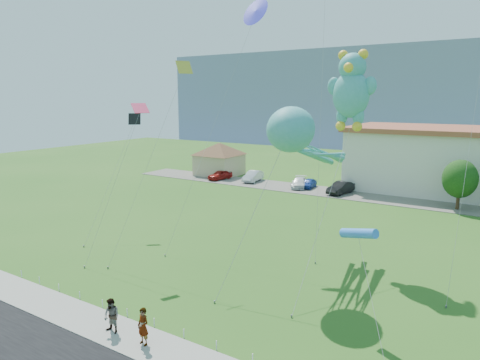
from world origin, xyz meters
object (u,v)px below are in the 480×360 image
at_px(pedestrian_right, 112,316).
at_px(teddy_bear_kite, 351,89).
at_px(parked_car_white, 299,183).
at_px(octopus_kite, 299,139).
at_px(pedestrian_left, 143,326).
at_px(parked_car_silver, 253,176).
at_px(parked_car_red, 220,175).
at_px(parked_car_black, 341,188).
at_px(pavilion, 219,156).
at_px(parked_car_blue, 309,183).

relative_size(pedestrian_right, teddy_bear_kite, 0.12).
relative_size(parked_car_white, octopus_kite, 0.36).
bearing_deg(teddy_bear_kite, octopus_kite, -105.70).
bearing_deg(parked_car_white, pedestrian_left, -93.68).
bearing_deg(pedestrian_right, parked_car_silver, 108.88).
distance_m(octopus_kite, teddy_bear_kite, 6.70).
height_order(parked_car_red, teddy_bear_kite, teddy_bear_kite).
bearing_deg(pedestrian_right, parked_car_black, 90.06).
xyz_separation_m(pedestrian_right, parked_car_white, (-6.93, 38.45, -0.29)).
xyz_separation_m(pedestrian_left, parked_car_silver, (-16.47, 38.82, -0.22)).
relative_size(pavilion, parked_car_black, 2.03).
distance_m(parked_car_black, teddy_bear_kite, 24.07).
height_order(parked_car_red, octopus_kite, octopus_kite).
xyz_separation_m(pedestrian_right, parked_car_black, (-0.94, 37.70, -0.20)).
xyz_separation_m(pavilion, teddy_bear_kite, (27.79, -23.04, 9.53)).
height_order(pedestrian_left, parked_car_silver, pedestrian_left).
distance_m(parked_car_blue, teddy_bear_kite, 26.85).
relative_size(pedestrian_left, teddy_bear_kite, 0.12).
height_order(parked_car_red, parked_car_silver, parked_car_silver).
height_order(pavilion, pedestrian_left, pavilion).
xyz_separation_m(pedestrian_left, parked_car_white, (-9.05, 38.38, -0.32)).
bearing_deg(pedestrian_left, parked_car_blue, 108.01).
bearing_deg(pavilion, pedestrian_left, -59.79).
height_order(pavilion, parked_car_red, pavilion).
bearing_deg(parked_car_black, parked_car_silver, -174.40).
bearing_deg(parked_car_silver, parked_car_blue, -6.48).
distance_m(pavilion, parked_car_silver, 7.92).
height_order(pedestrian_left, parked_car_white, pedestrian_left).
distance_m(parked_car_blue, octopus_kite, 29.72).
height_order(pedestrian_left, teddy_bear_kite, teddy_bear_kite).
bearing_deg(teddy_bear_kite, parked_car_red, 142.20).
bearing_deg(parked_car_white, pavilion, 153.45).
distance_m(parked_car_red, parked_car_silver, 5.05).
xyz_separation_m(octopus_kite, teddy_bear_kite, (1.57, 5.58, 3.35)).
bearing_deg(parked_car_silver, parked_car_black, -11.38).
bearing_deg(parked_car_white, pedestrian_right, -96.72).
distance_m(parked_car_silver, teddy_bear_kite, 31.58).
height_order(parked_car_silver, octopus_kite, octopus_kite).
bearing_deg(parked_car_black, pedestrian_left, -74.66).
xyz_separation_m(parked_car_white, parked_car_black, (5.99, -0.75, 0.09)).
bearing_deg(octopus_kite, parked_car_silver, 125.42).
bearing_deg(parked_car_white, parked_car_red, 167.21).
distance_m(pedestrian_left, pedestrian_right, 2.12).
relative_size(pedestrian_right, parked_car_white, 0.40).
distance_m(parked_car_blue, parked_car_black, 4.94).
height_order(parked_car_white, parked_car_black, parked_car_black).
bearing_deg(pedestrian_left, parked_car_white, 109.83).
height_order(pedestrian_right, octopus_kite, octopus_kite).
xyz_separation_m(pavilion, pedestrian_left, (23.80, -40.88, -1.99)).
height_order(pavilion, octopus_kite, octopus_kite).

